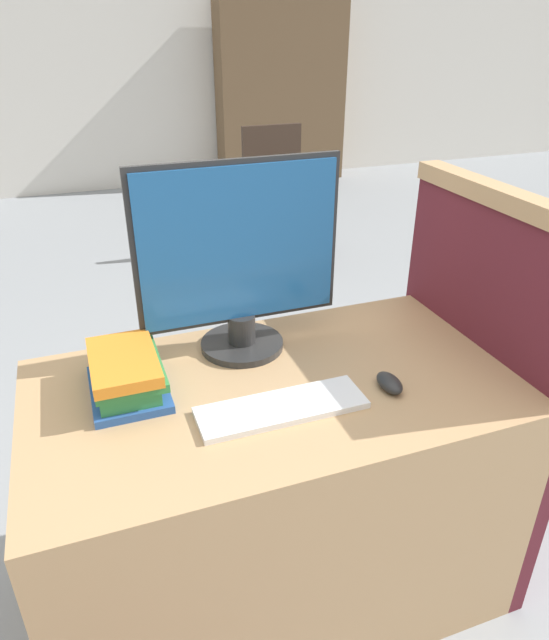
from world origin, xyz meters
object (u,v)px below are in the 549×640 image
(mouse, at_px, (389,383))
(keyboard, at_px, (282,408))
(monitor, at_px, (239,260))
(far_chair, at_px, (277,189))
(book_stack, at_px, (126,373))

(mouse, bearing_deg, keyboard, 178.39)
(keyboard, bearing_deg, mouse, -1.61)
(monitor, xyz_separation_m, mouse, (0.29, -0.33, -0.25))
(keyboard, xyz_separation_m, mouse, (0.29, -0.01, 0.01))
(mouse, distance_m, far_chair, 2.91)
(mouse, height_order, book_stack, book_stack)
(monitor, height_order, keyboard, monitor)
(mouse, distance_m, book_stack, 0.67)
(monitor, height_order, far_chair, monitor)
(mouse, xyz_separation_m, book_stack, (-0.63, 0.22, 0.04))
(far_chair, bearing_deg, keyboard, -80.76)
(monitor, relative_size, keyboard, 1.36)
(book_stack, relative_size, far_chair, 0.30)
(monitor, bearing_deg, mouse, -48.72)
(mouse, bearing_deg, monitor, 131.28)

